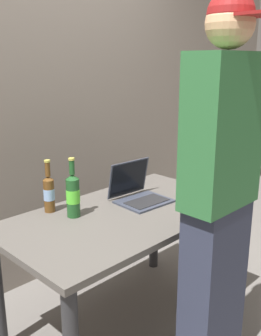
{
  "coord_description": "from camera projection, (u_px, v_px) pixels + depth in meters",
  "views": [
    {
      "loc": [
        -1.43,
        -1.46,
        1.57
      ],
      "look_at": [
        0.05,
        0.0,
        0.99
      ],
      "focal_mm": 41.17,
      "sensor_mm": 36.0,
      "label": 1
    }
  ],
  "objects": [
    {
      "name": "person_figure",
      "position": [
        219.0,
        198.0,
        1.76
      ],
      "size": [
        0.4,
        0.28,
        1.84
      ],
      "color": "#2D3347",
      "rests_on": "ground"
    },
    {
      "name": "back_wall",
      "position": [
        35.0,
        101.0,
        2.63
      ],
      "size": [
        6.0,
        0.1,
        2.6
      ],
      "primitive_type": "cube",
      "color": "gray",
      "rests_on": "ground"
    },
    {
      "name": "desk",
      "position": [
        125.0,
        230.0,
        2.22
      ],
      "size": [
        1.4,
        0.78,
        0.74
      ],
      "color": "#56514C",
      "rests_on": "ground"
    },
    {
      "name": "ground_plane",
      "position": [
        125.0,
        322.0,
        2.39
      ],
      "size": [
        8.0,
        8.0,
        0.0
      ],
      "primitive_type": "plane",
      "color": "slate",
      "rests_on": "ground"
    },
    {
      "name": "beer_bottle_dark",
      "position": [
        49.0,
        192.0,
        2.17
      ],
      "size": [
        0.06,
        0.06,
        0.3
      ],
      "color": "brown",
      "rests_on": "desk"
    },
    {
      "name": "laptop",
      "position": [
        138.0,
        192.0,
        2.36
      ],
      "size": [
        0.32,
        0.31,
        0.24
      ],
      "color": "#383D4C",
      "rests_on": "desk"
    },
    {
      "name": "beer_bottle_green",
      "position": [
        73.0,
        194.0,
        2.09
      ],
      "size": [
        0.08,
        0.08,
        0.33
      ],
      "color": "#1E5123",
      "rests_on": "desk"
    }
  ]
}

